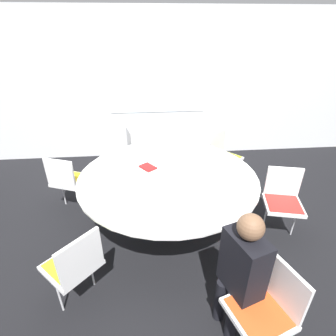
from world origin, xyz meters
TOP-DOWN VIEW (x-y plane):
  - ground_plane at (0.00, 0.00)m, footprint 16.00×16.00m
  - wall_back at (0.00, 2.24)m, footprint 8.00×0.07m
  - conference_table at (0.00, 0.00)m, footprint 2.20×2.20m
  - chair_0 at (0.61, -1.62)m, footprint 0.54×0.55m
  - chair_1 at (1.40, -0.27)m, footprint 0.53×0.51m
  - chair_2 at (1.00, 1.01)m, footprint 0.61×0.61m
  - chair_3 at (-0.40, 1.37)m, footprint 0.51×0.53m
  - chair_4 at (-1.36, 0.44)m, footprint 0.56×0.55m
  - chair_5 at (-0.93, -1.08)m, footprint 0.61×0.61m
  - person_0 at (0.45, -1.42)m, footprint 0.33×0.41m
  - laptop at (0.20, -0.61)m, footprint 0.36×0.31m
  - spiral_notebook at (-0.24, 0.21)m, footprint 0.25×0.26m
  - handbag at (0.75, 1.35)m, footprint 0.36×0.16m

SIDE VIEW (x-z plane):
  - ground_plane at x=0.00m, z-range 0.00..0.00m
  - handbag at x=0.75m, z-range 0.00..0.28m
  - chair_0 at x=0.61m, z-range 0.09..0.96m
  - chair_1 at x=1.40m, z-range 0.09..0.96m
  - chair_2 at x=1.00m, z-range 0.09..0.96m
  - chair_3 at x=-0.40m, z-range 0.09..0.96m
  - chair_4 at x=-1.36m, z-range 0.09..0.96m
  - chair_5 at x=-0.93m, z-range 0.09..0.96m
  - conference_table at x=0.00m, z-range 0.29..1.04m
  - person_0 at x=0.45m, z-range 0.11..1.33m
  - spiral_notebook at x=-0.24m, z-range 0.76..0.78m
  - laptop at x=0.20m, z-range 0.70..0.92m
  - wall_back at x=0.00m, z-range 0.00..2.70m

